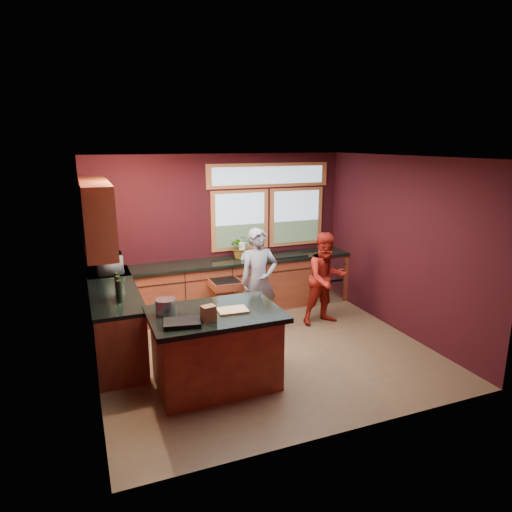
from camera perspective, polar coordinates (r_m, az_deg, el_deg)
floor at (r=6.61m, az=1.14°, el=-11.86°), size 4.50×4.50×0.00m
room_shell at (r=6.14m, az=-5.10°, el=3.78°), size 4.52×4.02×2.71m
back_counter at (r=7.98m, az=-2.26°, el=-3.63°), size 4.50×0.64×0.93m
left_counter at (r=6.78m, az=-17.27°, el=-7.53°), size 0.64×2.30×0.93m
island at (r=5.62m, az=-5.03°, el=-11.40°), size 1.55×1.05×0.95m
person_grey at (r=7.02m, az=0.34°, el=-3.10°), size 0.61×0.42×1.63m
person_red at (r=7.43m, az=8.74°, el=-2.81°), size 0.75×0.59×1.51m
microwave at (r=7.39m, az=-17.95°, el=-0.75°), size 0.43×0.59×0.31m
potted_plant at (r=7.87m, az=-1.98°, el=1.18°), size 0.37×0.32×0.41m
paper_towel at (r=7.84m, az=-1.74°, el=0.66°), size 0.12×0.12×0.28m
cutting_board at (r=5.44m, az=-2.95°, el=-6.77°), size 0.36×0.27×0.02m
stock_pot at (r=5.43m, az=-11.22°, el=-6.21°), size 0.24×0.24×0.18m
paper_bag at (r=5.14m, az=-5.96°, el=-7.17°), size 0.17×0.15×0.18m
black_tray at (r=5.10m, az=-9.22°, el=-8.25°), size 0.45×0.35×0.05m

